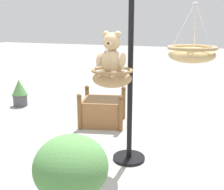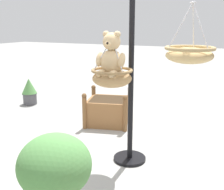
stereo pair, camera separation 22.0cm
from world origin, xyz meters
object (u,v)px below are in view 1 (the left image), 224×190
(hanging_basket_with_teddy, at_px, (112,77))
(hanging_basket_left_high, at_px, (192,53))
(display_pole_central, at_px, (130,104))
(wooden_planter_box, at_px, (103,110))
(potted_plant_conical_shrub, at_px, (20,92))
(teddy_bear, at_px, (111,58))

(hanging_basket_with_teddy, bearing_deg, hanging_basket_left_high, 169.31)
(display_pole_central, xyz_separation_m, wooden_planter_box, (0.91, -1.17, -0.54))
(hanging_basket_left_high, height_order, potted_plant_conical_shrub, hanging_basket_left_high)
(hanging_basket_with_teddy, height_order, teddy_bear, teddy_bear)
(hanging_basket_with_teddy, xyz_separation_m, potted_plant_conical_shrub, (2.98, -1.79, -0.88))
(display_pole_central, distance_m, hanging_basket_with_teddy, 0.49)
(hanging_basket_left_high, bearing_deg, teddy_bear, -9.22)
(teddy_bear, relative_size, potted_plant_conical_shrub, 0.89)
(teddy_bear, relative_size, hanging_basket_left_high, 0.92)
(display_pole_central, bearing_deg, hanging_basket_left_high, 151.51)
(display_pole_central, relative_size, wooden_planter_box, 2.63)
(teddy_bear, bearing_deg, potted_plant_conical_shrub, -31.32)
(display_pole_central, relative_size, hanging_basket_with_teddy, 4.25)
(display_pole_central, height_order, hanging_basket_left_high, display_pole_central)
(display_pole_central, distance_m, potted_plant_conical_shrub, 3.52)
(hanging_basket_with_teddy, bearing_deg, potted_plant_conical_shrub, -30.97)
(hanging_basket_with_teddy, height_order, potted_plant_conical_shrub, hanging_basket_with_teddy)
(hanging_basket_left_high, bearing_deg, wooden_planter_box, -43.35)
(display_pole_central, relative_size, teddy_bear, 4.67)
(display_pole_central, distance_m, hanging_basket_left_high, 1.15)
(teddy_bear, bearing_deg, hanging_basket_with_teddy, -90.00)
(hanging_basket_with_teddy, xyz_separation_m, teddy_bear, (-0.00, 0.02, 0.24))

